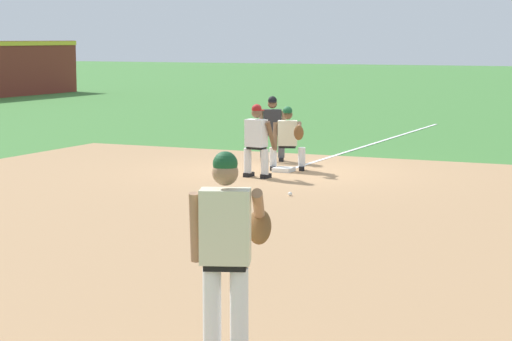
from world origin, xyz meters
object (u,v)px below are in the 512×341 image
(first_base_bag, at_px, (284,170))
(pitcher, at_px, (228,250))
(first_baseman, at_px, (288,136))
(umpire, at_px, (272,126))
(baseball, at_px, (290,194))
(baserunner, at_px, (257,138))

(first_base_bag, height_order, pitcher, pitcher)
(pitcher, bearing_deg, first_baseman, 20.56)
(umpire, bearing_deg, baseball, -152.77)
(umpire, bearing_deg, first_base_bag, -148.87)
(first_base_bag, height_order, baserunner, baserunner)
(baseball, distance_m, umpire, 5.04)
(pitcher, bearing_deg, baseball, 19.58)
(baseball, relative_size, pitcher, 0.04)
(baseball, xyz_separation_m, first_baseman, (3.08, 1.33, 0.69))
(first_baseman, bearing_deg, pitcher, -159.44)
(baserunner, bearing_deg, first_base_bag, -7.74)
(baseball, bearing_deg, umpire, 27.23)
(first_base_bag, distance_m, pitcher, 12.63)
(first_base_bag, bearing_deg, first_baseman, -5.43)
(baserunner, bearing_deg, baseball, -141.19)
(first_base_bag, xyz_separation_m, baserunner, (-1.04, 0.14, 0.75))
(first_base_bag, bearing_deg, umpire, 31.13)
(first_base_bag, height_order, umpire, umpire)
(first_base_bag, distance_m, baseball, 3.19)
(pitcher, relative_size, baserunner, 1.27)
(baseball, bearing_deg, first_baseman, 23.32)
(baseball, bearing_deg, first_base_bag, 25.03)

